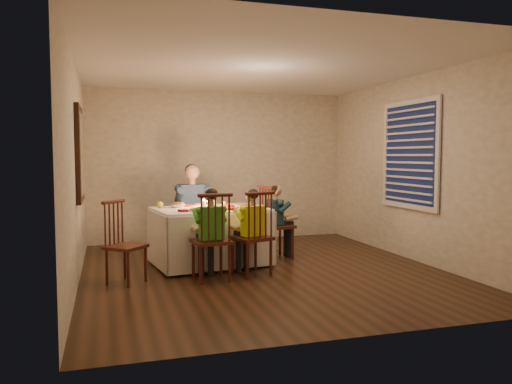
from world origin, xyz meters
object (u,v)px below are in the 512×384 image
object	(u,v)px
child_yellow	(252,275)
child_teal	(277,258)
dining_table	(210,224)
child_green	(211,280)
chair_end	(277,258)
chair_near_right	(252,275)
chair_near_left	(211,280)
chair_adult	(193,254)
chair_extra	(127,283)
serving_bowl	(178,206)
adult	(193,254)

from	to	relation	value
child_yellow	child_teal	world-z (taller)	child_yellow
dining_table	child_green	world-z (taller)	dining_table
dining_table	child_teal	xyz separation A→B (m)	(1.01, 0.15, -0.55)
chair_end	chair_near_right	bearing A→B (deg)	132.26
chair_near_left	chair_end	distance (m)	1.54
dining_table	child_green	bearing A→B (deg)	-109.15
dining_table	chair_adult	bearing A→B (deg)	89.23
chair_near_left	chair_near_right	world-z (taller)	same
chair_near_left	child_green	size ratio (longest dim) A/B	0.96
dining_table	child_green	xyz separation A→B (m)	(-0.16, -0.86, -0.55)
chair_extra	serving_bowl	distance (m)	1.41
chair_adult	chair_near_left	size ratio (longest dim) A/B	1.00
chair_near_left	chair_near_right	bearing A→B (deg)	-172.85
adult	serving_bowl	size ratio (longest dim) A/B	6.87
dining_table	chair_end	distance (m)	1.16
chair_near_right	adult	world-z (taller)	adult
chair_end	chair_extra	distance (m)	2.31
chair_extra	chair_near_right	bearing A→B (deg)	-51.00
adult	child_green	distance (m)	1.64
chair_end	serving_bowl	distance (m)	1.62
chair_adult	child_yellow	size ratio (longest dim) A/B	0.98
adult	child_yellow	xyz separation A→B (m)	(0.48, -1.52, 0.00)
chair_end	child_yellow	world-z (taller)	child_yellow
chair_adult	adult	world-z (taller)	adult
chair_near_right	serving_bowl	xyz separation A→B (m)	(-0.77, 0.94, 0.80)
child_green	child_teal	xyz separation A→B (m)	(1.17, 1.01, 0.00)
chair_near_left	serving_bowl	world-z (taller)	serving_bowl
dining_table	chair_near_right	distance (m)	0.99
chair_near_left	chair_extra	bearing A→B (deg)	-14.48
chair_adult	child_teal	world-z (taller)	same
chair_adult	child_green	distance (m)	1.64
chair_near_right	chair_extra	xyz separation A→B (m)	(-1.51, 0.04, 0.00)
chair_end	child_yellow	size ratio (longest dim) A/B	0.98
chair_extra	adult	distance (m)	1.80
chair_near_right	child_green	distance (m)	0.55
child_green	serving_bowl	world-z (taller)	serving_bowl
child_yellow	serving_bowl	distance (m)	1.46
chair_near_left	child_teal	xyz separation A→B (m)	(1.17, 1.01, 0.00)
chair_near_right	child_teal	distance (m)	1.09
chair_adult	dining_table	bearing A→B (deg)	-84.73
chair_near_right	serving_bowl	size ratio (longest dim) A/B	5.35
chair_adult	adult	size ratio (longest dim) A/B	0.78
chair_near_right	serving_bowl	distance (m)	1.46
chair_near_right	chair_extra	world-z (taller)	chair_near_right
serving_bowl	chair_extra	bearing A→B (deg)	-129.19
dining_table	chair_adult	xyz separation A→B (m)	(-0.11, 0.78, -0.55)
chair_adult	child_green	size ratio (longest dim) A/B	0.96
adult	chair_end	bearing A→B (deg)	-31.95
chair_adult	chair_extra	world-z (taller)	chair_adult
adult	child_yellow	distance (m)	1.59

